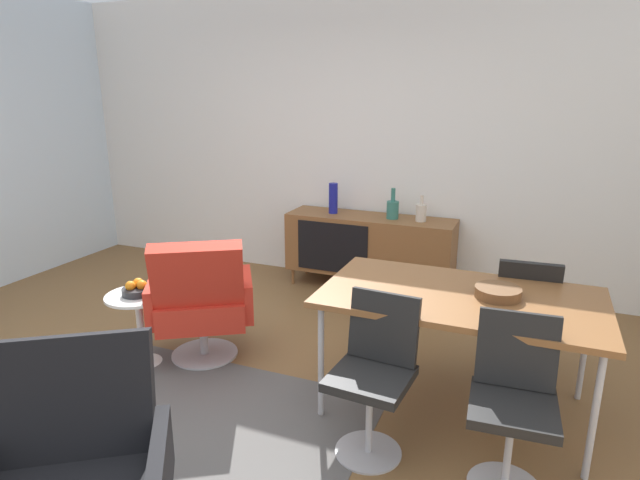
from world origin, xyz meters
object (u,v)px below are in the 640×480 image
at_px(dining_chair_back_right, 525,311).
at_px(dining_chair_front_left, 375,370).
at_px(vase_ceramic_small, 333,198).
at_px(lounge_chair_red, 201,299).
at_px(vase_sculptural_dark, 393,209).
at_px(wooden_bowl_on_table, 498,292).
at_px(side_table_round, 140,321).
at_px(vase_cobalt, 421,212).
at_px(armchair_black_shell, 74,471).
at_px(dining_chair_front_right, 513,398).
at_px(dining_table, 460,301).
at_px(fruit_bowl, 137,289).
at_px(sideboard, 369,245).

height_order(dining_chair_back_right, dining_chair_front_left, same).
height_order(vase_ceramic_small, lounge_chair_red, vase_ceramic_small).
bearing_deg(vase_sculptural_dark, wooden_bowl_on_table, -57.81).
xyz_separation_m(lounge_chair_red, side_table_round, (-0.38, -0.20, -0.15)).
bearing_deg(vase_ceramic_small, wooden_bowl_on_table, -45.73).
bearing_deg(vase_sculptural_dark, vase_cobalt, 0.00).
bearing_deg(armchair_black_shell, wooden_bowl_on_table, 51.86).
relative_size(dining_chair_front_right, lounge_chair_red, 0.90).
height_order(vase_cobalt, vase_sculptural_dark, vase_sculptural_dark).
distance_m(dining_table, wooden_bowl_on_table, 0.22).
xyz_separation_m(side_table_round, fruit_bowl, (-0.00, 0.00, 0.24)).
bearing_deg(wooden_bowl_on_table, armchair_black_shell, -128.14).
relative_size(vase_cobalt, lounge_chair_red, 0.25).
bearing_deg(dining_chair_front_left, vase_ceramic_small, 115.98).
height_order(vase_sculptural_dark, dining_chair_back_right, vase_sculptural_dark).
height_order(dining_chair_front_right, lounge_chair_red, lounge_chair_red).
height_order(sideboard, side_table_round, sideboard).
xyz_separation_m(sideboard, vase_sculptural_dark, (0.22, 0.00, 0.37)).
height_order(vase_sculptural_dark, armchair_black_shell, vase_sculptural_dark).
bearing_deg(lounge_chair_red, dining_table, 2.76).
relative_size(vase_cobalt, dining_chair_back_right, 0.28).
xyz_separation_m(vase_sculptural_dark, dining_chair_back_right, (1.23, -1.19, -0.34)).
bearing_deg(sideboard, dining_table, -57.93).
xyz_separation_m(vase_sculptural_dark, armchair_black_shell, (-0.32, -3.50, -0.35)).
height_order(wooden_bowl_on_table, lounge_chair_red, lounge_chair_red).
xyz_separation_m(lounge_chair_red, armchair_black_shell, (0.56, -1.66, 0.00)).
bearing_deg(dining_chair_front_right, dining_chair_front_left, -180.00).
distance_m(dining_table, armchair_black_shell, 2.13).
bearing_deg(wooden_bowl_on_table, sideboard, 127.11).
bearing_deg(sideboard, vase_ceramic_small, 179.71).
distance_m(vase_sculptural_dark, vase_ceramic_small, 0.59).
distance_m(dining_chair_front_right, side_table_round, 2.50).
relative_size(sideboard, dining_chair_front_right, 1.87).
relative_size(dining_table, dining_chair_front_left, 1.87).
height_order(dining_chair_front_left, lounge_chair_red, lounge_chair_red).
relative_size(dining_chair_back_right, dining_chair_front_right, 1.00).
distance_m(vase_cobalt, vase_sculptural_dark, 0.27).
bearing_deg(dining_chair_front_left, sideboard, 108.01).
bearing_deg(dining_chair_back_right, fruit_bowl, -161.28).
height_order(wooden_bowl_on_table, side_table_round, wooden_bowl_on_table).
xyz_separation_m(vase_cobalt, dining_table, (0.61, -1.75, -0.11)).
relative_size(sideboard, vase_sculptural_dark, 5.58).
bearing_deg(lounge_chair_red, wooden_bowl_on_table, 3.53).
bearing_deg(vase_cobalt, vase_ceramic_small, 180.00).
xyz_separation_m(vase_ceramic_small, fruit_bowl, (-0.67, -2.03, -0.31)).
height_order(dining_table, dining_chair_back_right, dining_chair_back_right).
bearing_deg(dining_table, armchair_black_shell, -124.49).
xyz_separation_m(vase_sculptural_dark, dining_table, (0.88, -1.75, -0.12)).
bearing_deg(lounge_chair_red, vase_cobalt, 58.00).
bearing_deg(fruit_bowl, sideboard, 62.87).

